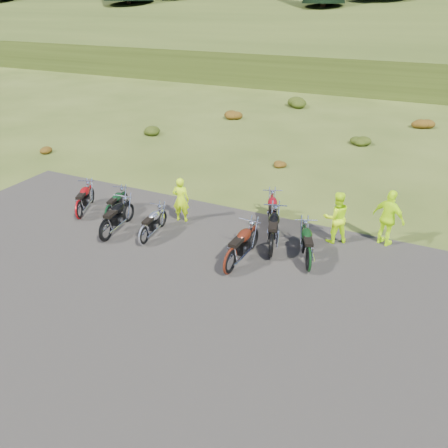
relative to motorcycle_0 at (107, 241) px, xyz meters
The scene contains 22 objects.
ground 3.21m from the motorcycle_0, ahead, with size 300.00×300.00×0.00m, color #384717.
gravel_pad 3.70m from the motorcycle_0, 30.05° to the right, with size 20.00×12.00×0.04m, color black.
hill_slope 50.25m from the motorcycle_0, 86.34° to the left, with size 300.00×46.00×3.00m, color #334115, non-canonical shape.
hill_plateau 110.19m from the motorcycle_0, 88.33° to the left, with size 300.00×90.00×9.17m, color #334115.
shrub_0 10.73m from the motorcycle_0, 145.06° to the left, with size 0.77×0.77×0.45m, color #5E260B.
shrub_1 12.88m from the motorcycle_0, 117.25° to the left, with size 1.03×1.03×0.61m, color #20300C.
shrub_2 17.01m from the motorcycle_0, 100.14° to the left, with size 1.30×1.30×0.77m, color #5E260B.
shrub_3 22.05m from the motorcycle_0, 90.24° to the left, with size 1.56×1.56×0.92m, color #20300C.
shrub_4 9.76m from the motorcycle_0, 73.29° to the left, with size 0.77×0.77×0.45m, color #5E260B.
shrub_5 15.72m from the motorcycle_0, 68.71° to the left, with size 1.03×1.03×0.61m, color #20300C.
shrub_6 21.73m from the motorcycle_0, 66.66° to the left, with size 1.30×1.30×0.77m, color #5E260B.
motorcycle_0 is the anchor object (origin of this frame).
motorcycle_1 2.15m from the motorcycle_0, 155.19° to the left, with size 2.04×0.68×1.07m, color maroon, non-canonical shape.
motorcycle_2 1.40m from the motorcycle_0, 124.27° to the left, with size 1.86×0.62×0.97m, color black, non-canonical shape.
motorcycle_3 1.32m from the motorcycle_0, 15.15° to the left, with size 1.92×0.64×1.01m, color silver, non-canonical shape.
motorcycle_4 4.53m from the motorcycle_0, ahead, with size 2.31×0.77×1.21m, color #4E190D, non-canonical shape.
motorcycle_5 5.48m from the motorcycle_0, 14.43° to the left, with size 2.35×0.78×1.23m, color black, non-canonical shape.
motorcycle_6 5.60m from the motorcycle_0, 30.42° to the left, with size 2.17×0.72×1.14m, color maroon, non-canonical shape.
motorcycle_7 6.67m from the motorcycle_0, ahead, with size 2.14×0.71×1.12m, color black, non-canonical shape.
person_middle 2.93m from the motorcycle_0, 57.52° to the left, with size 0.60×0.40×1.65m, color #BFF30C.
person_right_a 7.62m from the motorcycle_0, 25.16° to the left, with size 0.86×0.67×1.77m, color #BFF30C.
person_right_b 9.26m from the motorcycle_0, 24.00° to the left, with size 1.11×0.46×1.90m, color #BFF30C.
Camera 1 is at (5.77, -9.96, 7.28)m, focal length 35.00 mm.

